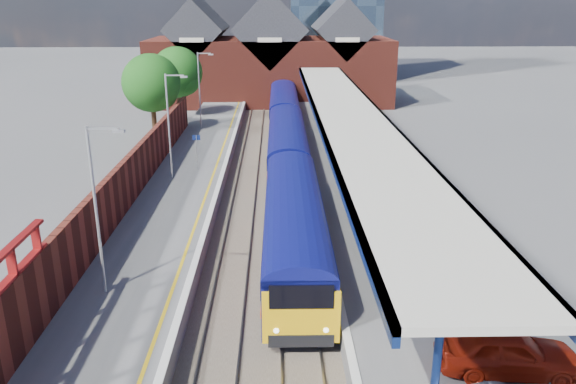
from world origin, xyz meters
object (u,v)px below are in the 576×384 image
object	(u,v)px
train	(285,121)
parked_car_red	(508,351)
parked_car_dark	(412,198)
lamp_post_c	(170,120)
lamp_post_d	(201,85)
lamp_post_b	(99,201)
parked_car_blue	(417,214)
platform_sign	(197,146)

from	to	relation	value
train	parked_car_red	size ratio (longest dim) A/B	14.74
parked_car_red	parked_car_dark	world-z (taller)	parked_car_red
lamp_post_c	lamp_post_d	world-z (taller)	same
lamp_post_d	train	bearing A→B (deg)	-17.96
train	parked_car_red	bearing A→B (deg)	-79.39
lamp_post_b	lamp_post_c	bearing A→B (deg)	90.00
parked_car_red	parked_car_dark	distance (m)	15.08
train	lamp_post_c	xyz separation A→B (m)	(-7.86, -13.45, 2.87)
lamp_post_c	parked_car_blue	distance (m)	17.39
lamp_post_b	parked_car_blue	distance (m)	16.68
train	parked_car_blue	xyz separation A→B (m)	(6.77, -22.20, -0.58)
parked_car_red	lamp_post_c	bearing A→B (deg)	39.21
lamp_post_c	parked_car_red	world-z (taller)	lamp_post_c
parked_car_red	parked_car_dark	bearing A→B (deg)	3.84
parked_car_dark	platform_sign	bearing A→B (deg)	80.43
lamp_post_b	lamp_post_c	xyz separation A→B (m)	(0.00, 16.00, 0.00)
platform_sign	parked_car_dark	bearing A→B (deg)	-32.34
parked_car_dark	parked_car_blue	xyz separation A→B (m)	(-0.24, -2.20, -0.12)
lamp_post_b	lamp_post_c	distance (m)	16.00
lamp_post_d	parked_car_red	bearing A→B (deg)	-69.02
train	lamp_post_b	bearing A→B (deg)	-104.93
train	lamp_post_d	xyz separation A→B (m)	(-7.86, 2.55, 2.87)
lamp_post_b	parked_car_dark	distance (m)	17.93
lamp_post_b	parked_car_red	bearing A→B (deg)	-21.28
train	platform_sign	size ratio (longest dim) A/B	26.37
lamp_post_c	lamp_post_d	distance (m)	16.00
train	parked_car_dark	size ratio (longest dim) A/B	14.42
lamp_post_c	lamp_post_b	bearing A→B (deg)	-90.00
train	lamp_post_b	size ratio (longest dim) A/B	9.42
platform_sign	parked_car_blue	size ratio (longest dim) A/B	0.64
parked_car_dark	parked_car_blue	distance (m)	2.22
lamp_post_c	platform_sign	distance (m)	3.34
platform_sign	parked_car_blue	bearing A→B (deg)	-39.02
lamp_post_b	lamp_post_d	size ratio (longest dim) A/B	1.00
lamp_post_d	platform_sign	distance (m)	14.25
lamp_post_b	platform_sign	size ratio (longest dim) A/B	2.80
lamp_post_b	parked_car_blue	size ratio (longest dim) A/B	1.79
parked_car_blue	lamp_post_b	bearing A→B (deg)	123.20
lamp_post_d	parked_car_dark	world-z (taller)	lamp_post_d
train	parked_car_blue	bearing A→B (deg)	-73.04
lamp_post_d	parked_car_blue	size ratio (longest dim) A/B	1.79
lamp_post_d	lamp_post_c	bearing A→B (deg)	-90.00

